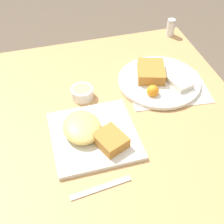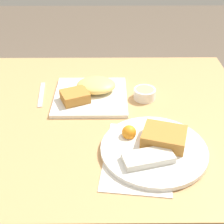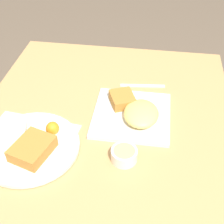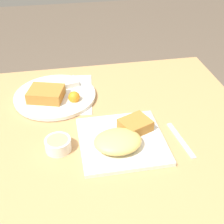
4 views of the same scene
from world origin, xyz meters
name	(u,v)px [view 3 (image 3 of 4)]	position (x,y,z in m)	size (l,w,h in m)	color
dining_table	(104,139)	(0.00, 0.00, 0.66)	(1.05, 0.90, 0.74)	tan
menu_card	(30,137)	(-0.10, 0.23, 0.75)	(0.22, 0.31, 0.00)	silver
plate_square_near	(134,112)	(0.04, -0.10, 0.77)	(0.27, 0.27, 0.06)	white
plate_oval_far	(30,145)	(-0.16, 0.20, 0.76)	(0.31, 0.31, 0.05)	white
sauce_ramekin	(124,155)	(-0.15, -0.09, 0.77)	(0.08, 0.08, 0.04)	white
butter_knife	(142,86)	(0.23, -0.12, 0.75)	(0.03, 0.18, 0.00)	silver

